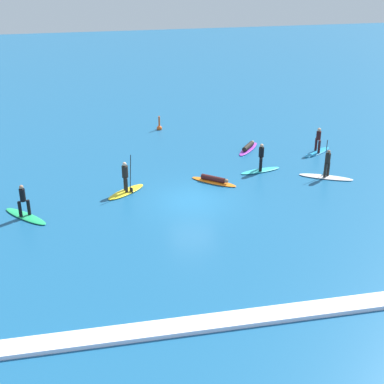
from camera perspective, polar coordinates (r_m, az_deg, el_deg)
ground_plane at (r=29.87m, az=0.00°, el=-0.87°), size 120.00×120.00×0.00m
surfer_on_blue_board at (r=37.30m, az=12.99°, el=4.71°), size 2.63×2.03×1.73m
surfer_on_yellow_board at (r=30.78m, az=-6.93°, el=0.73°), size 2.52×2.25×2.33m
surfer_on_white_board at (r=33.48m, az=13.87°, el=2.04°), size 3.13×2.03×2.26m
surfer_on_orange_board at (r=31.98m, az=2.31°, el=1.23°), size 2.63×2.31×0.41m
surfer_on_purple_board at (r=37.21m, az=5.91°, el=4.65°), size 2.23×2.62×0.42m
surfer_on_green_board at (r=29.21m, az=-17.09°, el=-1.87°), size 2.55×2.67×1.81m
surfer_on_teal_board at (r=33.65m, az=7.19°, el=2.88°), size 2.73×1.13×1.79m
marker_buoy at (r=41.07m, az=-3.43°, el=6.78°), size 0.40×0.40×1.13m
wave_crest at (r=21.15m, az=5.74°, el=-12.99°), size 23.63×0.90×0.18m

